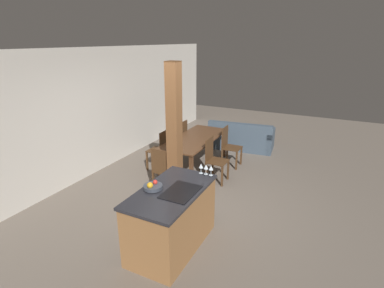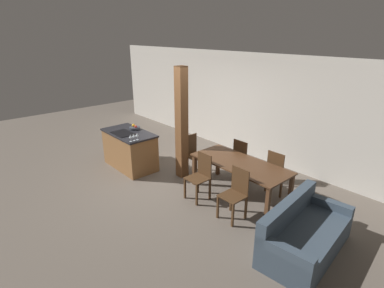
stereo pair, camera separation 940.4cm
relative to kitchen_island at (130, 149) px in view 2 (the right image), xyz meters
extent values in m
plane|color=#665B51|center=(1.11, 0.33, -0.46)|extent=(16.00, 16.00, 0.00)
cube|color=beige|center=(1.11, 2.87, 0.89)|extent=(11.20, 0.08, 2.70)
cube|color=olive|center=(0.00, 0.00, -0.02)|extent=(1.39, 0.74, 0.87)
cube|color=#232328|center=(0.00, 0.00, 0.43)|extent=(1.43, 0.78, 0.04)
cube|color=black|center=(0.00, -0.15, 0.46)|extent=(0.56, 0.40, 0.01)
cylinder|color=#383D47|center=(-0.09, 0.23, 0.49)|extent=(0.26, 0.26, 0.05)
sphere|color=red|center=(-0.03, 0.23, 0.53)|extent=(0.07, 0.07, 0.07)
sphere|color=gold|center=(-0.15, 0.24, 0.54)|extent=(0.08, 0.08, 0.08)
cylinder|color=silver|center=(0.64, -0.32, 0.46)|extent=(0.06, 0.06, 0.00)
cylinder|color=silver|center=(0.64, -0.32, 0.51)|extent=(0.01, 0.01, 0.09)
cone|color=silver|center=(0.64, -0.32, 0.59)|extent=(0.07, 0.07, 0.07)
cylinder|color=silver|center=(0.64, -0.23, 0.46)|extent=(0.06, 0.06, 0.00)
cylinder|color=silver|center=(0.64, -0.23, 0.51)|extent=(0.01, 0.01, 0.09)
cone|color=silver|center=(0.64, -0.23, 0.59)|extent=(0.07, 0.07, 0.07)
cylinder|color=silver|center=(0.64, -0.15, 0.46)|extent=(0.06, 0.06, 0.00)
cylinder|color=silver|center=(0.64, -0.15, 0.51)|extent=(0.01, 0.01, 0.09)
cone|color=silver|center=(0.64, -0.15, 0.59)|extent=(0.07, 0.07, 0.07)
cube|color=#51331E|center=(2.70, 0.94, 0.25)|extent=(2.03, 0.87, 0.03)
cube|color=#51331E|center=(1.75, 0.56, -0.11)|extent=(0.07, 0.07, 0.70)
cube|color=#51331E|center=(3.65, 0.56, -0.11)|extent=(0.07, 0.07, 0.70)
cube|color=#51331E|center=(1.75, 1.31, -0.11)|extent=(0.07, 0.07, 0.70)
cube|color=#51331E|center=(3.65, 1.31, -0.11)|extent=(0.07, 0.07, 0.70)
cube|color=#472D19|center=(2.24, 0.20, 0.00)|extent=(0.40, 0.40, 0.02)
cube|color=#472D19|center=(2.24, 0.39, 0.24)|extent=(0.38, 0.02, 0.47)
cube|color=#472D19|center=(2.07, 0.02, -0.24)|extent=(0.04, 0.04, 0.44)
cube|color=#472D19|center=(2.42, 0.02, -0.24)|extent=(0.04, 0.04, 0.44)
cube|color=#472D19|center=(2.07, 0.38, -0.24)|extent=(0.04, 0.04, 0.44)
cube|color=#472D19|center=(2.42, 0.38, -0.24)|extent=(0.04, 0.04, 0.44)
cube|color=#472D19|center=(3.16, 0.20, 0.00)|extent=(0.40, 0.40, 0.02)
cube|color=#472D19|center=(3.16, 0.39, 0.24)|extent=(0.38, 0.02, 0.47)
cube|color=#472D19|center=(2.98, 0.02, -0.24)|extent=(0.04, 0.04, 0.44)
cube|color=#472D19|center=(3.33, 0.02, -0.24)|extent=(0.04, 0.04, 0.44)
cube|color=#472D19|center=(2.98, 0.38, -0.24)|extent=(0.04, 0.04, 0.44)
cube|color=#472D19|center=(3.33, 0.38, -0.24)|extent=(0.04, 0.04, 0.44)
cube|color=#472D19|center=(2.24, 1.67, 0.00)|extent=(0.40, 0.40, 0.02)
cube|color=#472D19|center=(2.24, 1.48, 0.24)|extent=(0.38, 0.02, 0.47)
cube|color=#472D19|center=(2.42, 1.85, -0.24)|extent=(0.04, 0.04, 0.44)
cube|color=#472D19|center=(2.07, 1.85, -0.24)|extent=(0.04, 0.04, 0.44)
cube|color=#472D19|center=(2.42, 1.49, -0.24)|extent=(0.04, 0.04, 0.44)
cube|color=#472D19|center=(2.07, 1.49, -0.24)|extent=(0.04, 0.04, 0.44)
cube|color=#472D19|center=(3.16, 1.67, 0.00)|extent=(0.40, 0.40, 0.02)
cube|color=#472D19|center=(3.16, 1.48, 0.24)|extent=(0.38, 0.02, 0.47)
cube|color=#472D19|center=(3.33, 1.85, -0.24)|extent=(0.04, 0.04, 0.44)
cube|color=#472D19|center=(2.98, 1.85, -0.24)|extent=(0.04, 0.04, 0.44)
cube|color=#472D19|center=(3.33, 1.49, -0.24)|extent=(0.04, 0.04, 0.44)
cube|color=#472D19|center=(2.98, 1.49, -0.24)|extent=(0.04, 0.04, 0.44)
cube|color=#472D19|center=(1.38, 0.94, 0.00)|extent=(0.40, 0.40, 0.02)
cube|color=#472D19|center=(1.19, 0.94, 0.24)|extent=(0.02, 0.38, 0.47)
cube|color=#472D19|center=(1.56, 0.76, -0.24)|extent=(0.04, 0.04, 0.44)
cube|color=#472D19|center=(1.56, 1.11, -0.24)|extent=(0.04, 0.04, 0.44)
cube|color=#472D19|center=(1.21, 0.76, -0.24)|extent=(0.04, 0.04, 0.44)
cube|color=#472D19|center=(1.21, 1.11, -0.24)|extent=(0.04, 0.04, 0.44)
cube|color=#3D4C5B|center=(4.49, 0.38, -0.25)|extent=(0.99, 1.78, 0.42)
cube|color=#3D4C5B|center=(4.16, 0.35, 0.14)|extent=(0.34, 1.71, 0.36)
cube|color=#3D4C5B|center=(4.57, -0.40, -0.18)|extent=(0.82, 0.23, 0.56)
cube|color=#3D4C5B|center=(4.41, 1.16, -0.18)|extent=(0.82, 0.23, 0.56)
cube|color=brown|center=(1.24, 0.64, 0.80)|extent=(0.21, 0.21, 2.52)
camera|label=1|loc=(-3.13, -1.87, 2.39)|focal=28.00mm
camera|label=2|loc=(6.14, -3.40, 2.71)|focal=28.00mm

